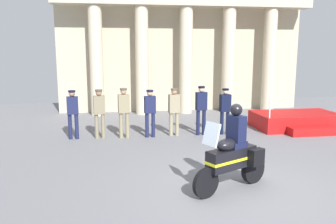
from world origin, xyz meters
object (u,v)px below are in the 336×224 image
at_px(officer_in_row_2, 124,109).
at_px(officer_in_row_4, 174,108).
at_px(officer_in_row_1, 99,110).
at_px(officer_in_row_5, 201,106).
at_px(motorcycle_with_rider, 234,154).
at_px(reviewing_stand, 297,121).
at_px(officer_in_row_0, 73,111).
at_px(officer_in_row_3, 150,110).
at_px(officer_in_row_6, 225,107).

distance_m(officer_in_row_2, officer_in_row_4, 1.78).
distance_m(officer_in_row_1, officer_in_row_5, 3.59).
relative_size(officer_in_row_1, motorcycle_with_rider, 0.89).
distance_m(reviewing_stand, officer_in_row_5, 4.10).
bearing_deg(officer_in_row_4, officer_in_row_2, -4.60).
distance_m(officer_in_row_0, officer_in_row_3, 2.64).
height_order(reviewing_stand, officer_in_row_4, officer_in_row_4).
xyz_separation_m(officer_in_row_1, motorcycle_with_rider, (3.07, -5.02, -0.21)).
distance_m(officer_in_row_0, officer_in_row_1, 0.90).
distance_m(officer_in_row_0, officer_in_row_5, 4.49).
xyz_separation_m(officer_in_row_3, officer_in_row_4, (0.87, 0.10, 0.01)).
height_order(reviewing_stand, officer_in_row_0, officer_in_row_0).
bearing_deg(motorcycle_with_rider, officer_in_row_4, -111.86).
distance_m(officer_in_row_2, motorcycle_with_rider, 5.41).
bearing_deg(officer_in_row_0, officer_in_row_3, 169.32).
height_order(officer_in_row_2, motorcycle_with_rider, motorcycle_with_rider).
bearing_deg(officer_in_row_6, officer_in_row_2, -7.10).
xyz_separation_m(officer_in_row_3, motorcycle_with_rider, (1.33, -4.92, -0.20)).
bearing_deg(officer_in_row_3, officer_in_row_2, -7.61).
xyz_separation_m(officer_in_row_0, officer_in_row_4, (3.51, -0.04, 0.01)).
height_order(reviewing_stand, officer_in_row_5, officer_in_row_5).
height_order(officer_in_row_2, officer_in_row_4, officer_in_row_2).
xyz_separation_m(officer_in_row_5, officer_in_row_6, (0.89, -0.01, -0.06)).
bearing_deg(officer_in_row_3, reviewing_stand, 177.52).
distance_m(officer_in_row_1, motorcycle_with_rider, 5.89).
bearing_deg(motorcycle_with_rider, officer_in_row_5, -123.06).
distance_m(officer_in_row_4, motorcycle_with_rider, 5.04).
bearing_deg(motorcycle_with_rider, reviewing_stand, -156.73).
bearing_deg(officer_in_row_5, reviewing_stand, 179.18).
distance_m(officer_in_row_1, officer_in_row_2, 0.84).
height_order(officer_in_row_1, officer_in_row_2, officer_in_row_2).
distance_m(officer_in_row_2, officer_in_row_5, 2.75).
xyz_separation_m(officer_in_row_0, motorcycle_with_rider, (3.97, -5.05, -0.20)).
height_order(officer_in_row_0, officer_in_row_3, officer_in_row_0).
relative_size(officer_in_row_5, officer_in_row_6, 1.06).
relative_size(officer_in_row_0, officer_in_row_3, 1.01).
relative_size(officer_in_row_1, officer_in_row_2, 0.97).
distance_m(reviewing_stand, officer_in_row_3, 5.91).
bearing_deg(officer_in_row_4, officer_in_row_3, -1.50).
xyz_separation_m(officer_in_row_1, officer_in_row_3, (1.74, -0.10, -0.02)).
bearing_deg(officer_in_row_3, officer_in_row_6, 173.07).
bearing_deg(motorcycle_with_rider, officer_in_row_2, -92.65).
bearing_deg(officer_in_row_3, officer_in_row_4, 178.50).
relative_size(officer_in_row_0, officer_in_row_5, 0.95).
bearing_deg(officer_in_row_4, motorcycle_with_rider, 87.50).
height_order(reviewing_stand, officer_in_row_2, officer_in_row_2).
bearing_deg(officer_in_row_6, officer_in_row_0, -8.77).
bearing_deg(motorcycle_with_rider, officer_in_row_1, -85.65).
bearing_deg(officer_in_row_2, officer_in_row_4, 175.40).
distance_m(reviewing_stand, officer_in_row_0, 8.52).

